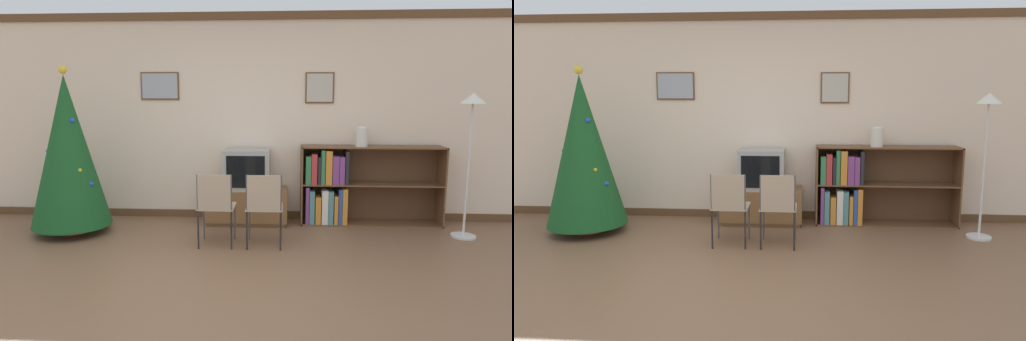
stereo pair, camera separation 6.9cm
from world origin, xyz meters
TOP-DOWN VIEW (x-y plane):
  - ground_plane at (0.00, 0.00)m, footprint 24.00×24.00m
  - wall_back at (-0.00, 2.60)m, footprint 8.06×0.11m
  - christmas_tree at (-1.96, 1.75)m, footprint 0.93×0.93m
  - tv_console at (0.12, 2.29)m, footprint 1.04×0.47m
  - television at (0.12, 2.29)m, footprint 0.58×0.46m
  - folding_chair_left at (-0.14, 1.32)m, footprint 0.40×0.40m
  - folding_chair_right at (0.39, 1.32)m, footprint 0.40×0.40m
  - bookshelf at (1.39, 2.35)m, footprint 1.79×0.36m
  - vase at (1.57, 2.31)m, footprint 0.15×0.15m
  - standing_lamp at (2.71, 1.84)m, footprint 0.28×0.28m

SIDE VIEW (x-z plane):
  - ground_plane at x=0.00m, z-range 0.00..0.00m
  - tv_console at x=0.12m, z-range 0.00..0.46m
  - folding_chair_left at x=-0.14m, z-range 0.06..0.88m
  - folding_chair_right at x=0.39m, z-range 0.06..0.88m
  - bookshelf at x=1.39m, z-range -0.02..0.99m
  - television at x=0.12m, z-range 0.46..0.97m
  - christmas_tree at x=-1.96m, z-range -0.01..1.98m
  - vase at x=1.57m, z-range 1.01..1.26m
  - standing_lamp at x=2.71m, z-range 0.45..2.12m
  - wall_back at x=0.00m, z-range 0.00..2.70m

